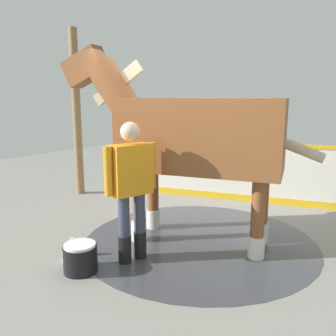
{
  "coord_description": "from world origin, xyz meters",
  "views": [
    {
      "loc": [
        3.9,
        2.51,
        1.89
      ],
      "look_at": [
        0.6,
        -0.03,
        1.05
      ],
      "focal_mm": 38.02,
      "sensor_mm": 36.0,
      "label": 1
    }
  ],
  "objects": [
    {
      "name": "ground_plane",
      "position": [
        0.0,
        0.0,
        -0.01
      ],
      "size": [
        16.0,
        16.0,
        0.02
      ],
      "primitive_type": "cube",
      "color": "gray"
    },
    {
      "name": "wet_patch",
      "position": [
        0.13,
        0.13,
        0.0
      ],
      "size": [
        3.06,
        3.06,
        0.0
      ],
      "primitive_type": "cylinder",
      "color": "#42444C",
      "rests_on": "ground"
    },
    {
      "name": "barrier_wall",
      "position": [
        -1.87,
        -0.5,
        0.5
      ],
      "size": [
        1.37,
        4.11,
        1.09
      ],
      "color": "silver",
      "rests_on": "ground"
    },
    {
      "name": "roof_post_near",
      "position": [
        -0.45,
        -3.04,
        1.56
      ],
      "size": [
        0.16,
        0.16,
        3.12
      ],
      "primitive_type": "cylinder",
      "color": "olive",
      "rests_on": "ground"
    },
    {
      "name": "horse",
      "position": [
        0.16,
        0.0,
        1.41
      ],
      "size": [
        1.46,
        3.31,
        2.56
      ],
      "rotation": [
        0.0,
        0.0,
        -1.27
      ],
      "color": "brown",
      "rests_on": "ground"
    },
    {
      "name": "handler",
      "position": [
        1.07,
        -0.2,
        0.93
      ],
      "size": [
        0.64,
        0.33,
        1.62
      ],
      "rotation": [
        0.0,
        0.0,
        1.31
      ],
      "color": "black",
      "rests_on": "ground"
    },
    {
      "name": "wash_bucket",
      "position": [
        1.63,
        -0.45,
        0.16
      ],
      "size": [
        0.37,
        0.37,
        0.32
      ],
      "color": "black",
      "rests_on": "ground"
    },
    {
      "name": "bottle_shampoo",
      "position": [
        1.6,
        -0.77,
        0.08
      ],
      "size": [
        0.06,
        0.06,
        0.18
      ],
      "color": "white",
      "rests_on": "ground"
    },
    {
      "name": "bottle_spray",
      "position": [
        1.43,
        -0.84,
        0.1
      ],
      "size": [
        0.08,
        0.08,
        0.23
      ],
      "color": "blue",
      "rests_on": "ground"
    }
  ]
}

